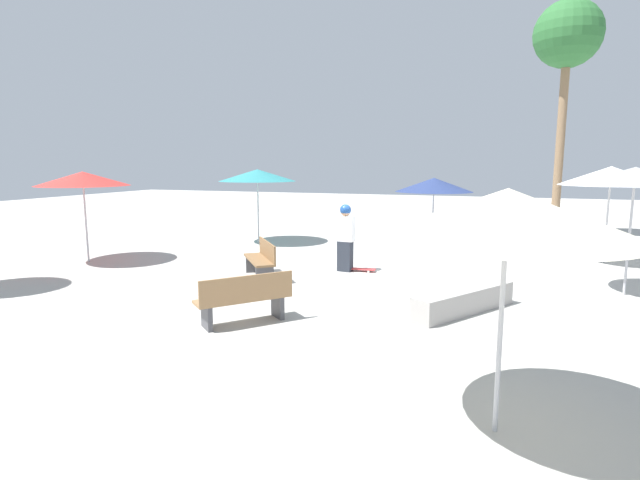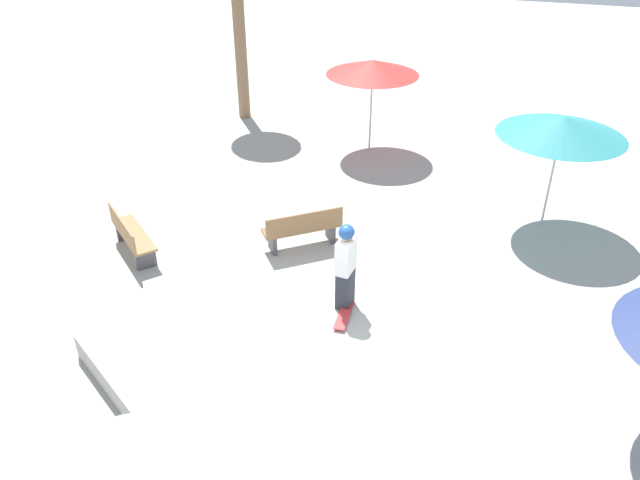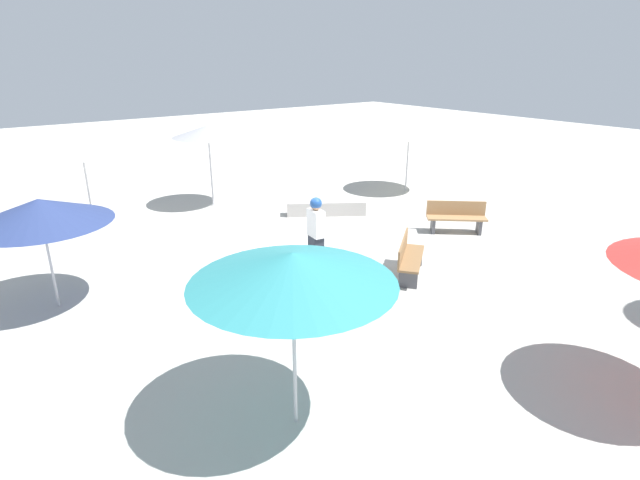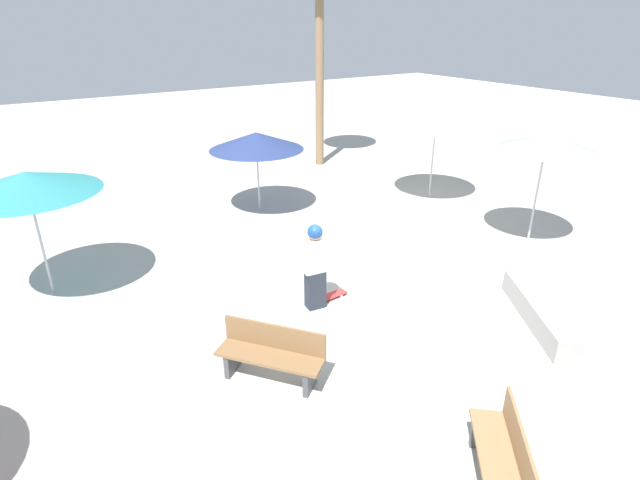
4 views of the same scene
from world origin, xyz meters
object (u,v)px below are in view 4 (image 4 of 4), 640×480
Objects in this scene: shade_umbrella_navy at (256,141)px; shade_umbrella_white at (436,119)px; shade_umbrella_grey at (546,142)px; concrete_ledge at (539,312)px; shade_umbrella_teal at (26,183)px; skateboard at (328,297)px; bench_near at (271,354)px; bench_far at (505,463)px; skater_main at (315,264)px.

shade_umbrella_white is (1.82, 4.76, 0.38)m from shade_umbrella_navy.
shade_umbrella_white is at bearing 175.96° from shade_umbrella_grey.
concrete_ledge is 0.87× the size of shade_umbrella_white.
shade_umbrella_teal is (0.05, -10.26, -0.07)m from shade_umbrella_white.
shade_umbrella_teal is (-3.23, -4.37, 2.18)m from skateboard.
shade_umbrella_grey is (0.35, 5.64, 2.33)m from skateboard.
concrete_ledge is 0.89× the size of shade_umbrella_navy.
bench_near is 1.03× the size of bench_far.
bench_near is 9.35m from shade_umbrella_white.
concrete_ledge is 4.36m from shade_umbrella_grey.
shade_umbrella_grey is (3.63, -0.26, 0.08)m from shade_umbrella_white.
concrete_ledge reaches higher than skateboard.
shade_umbrella_teal is (1.87, -5.50, 0.31)m from shade_umbrella_navy.
shade_umbrella_grey reaches higher than shade_umbrella_white.
shade_umbrella_white reaches higher than bench_near.
shade_umbrella_navy is at bearing -110.92° from shade_umbrella_white.
shade_umbrella_grey is (0.27, 5.98, 1.49)m from skater_main.
bench_far is 0.58× the size of shade_umbrella_white.
shade_umbrella_white is at bearing 26.60° from skateboard.
skater_main is at bearing -61.74° from shade_umbrella_white.
shade_umbrella_navy is (-6.50, 3.11, 1.51)m from bench_near.
bench_near reaches higher than concrete_ledge.
shade_umbrella_white is (-5.95, 3.24, 2.10)m from concrete_ledge.
bench_near is 0.60× the size of shade_umbrella_teal.
skateboard is (-0.08, 0.34, -0.83)m from skater_main.
shade_umbrella_teal is at bearing 66.08° from bench_far.
bench_near is at bearing -134.25° from skater_main.
shade_umbrella_grey is at bearing 3.87° from skater_main.
bench_near is (1.33, -1.63, -0.47)m from skater_main.
shade_umbrella_teal is at bearing -89.74° from shade_umbrella_white.
shade_umbrella_grey reaches higher than shade_umbrella_teal.
skater_main is 0.74× the size of concrete_ledge.
shade_umbrella_grey is at bearing 39.59° from shade_umbrella_navy.
bench_near is at bearing -82.08° from shade_umbrella_grey.
bench_far is (3.16, 1.24, 0.00)m from bench_near.
bench_far is 10.44m from shade_umbrella_white.
concrete_ledge is 1.50× the size of bench_far.
bench_far is 7.89m from shade_umbrella_grey.
bench_far is 8.79m from shade_umbrella_teal.
bench_far is at bearing 163.64° from bench_near.
skateboard is at bearing -92.32° from bench_near.
skateboard is 5.55m from shade_umbrella_navy.
shade_umbrella_white is (-4.69, 7.87, 1.89)m from bench_near.
shade_umbrella_teal is (-4.64, -2.39, 1.82)m from bench_near.
shade_umbrella_white is at bearing 151.46° from concrete_ledge.
bench_near is 7.93m from shade_umbrella_grey.
shade_umbrella_grey reaches higher than skater_main.
shade_umbrella_white reaches higher than shade_umbrella_navy.
bench_near is at bearing -25.54° from shade_umbrella_navy.
bench_near is 5.53m from shade_umbrella_teal.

